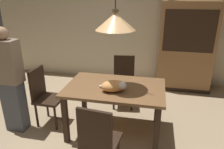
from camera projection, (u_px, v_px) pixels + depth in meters
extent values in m
cube|color=beige|center=(128.00, 18.00, 4.79)|extent=(6.40, 0.10, 2.90)
cube|color=brown|center=(115.00, 88.00, 3.04)|extent=(1.40, 0.90, 0.04)
cube|color=black|center=(65.00, 120.00, 2.94)|extent=(0.07, 0.07, 0.71)
cube|color=black|center=(157.00, 131.00, 2.70)|extent=(0.07, 0.07, 0.71)
cube|color=black|center=(84.00, 95.00, 3.65)|extent=(0.07, 0.07, 0.71)
cube|color=black|center=(157.00, 102.00, 3.41)|extent=(0.07, 0.07, 0.71)
cube|color=black|center=(101.00, 141.00, 2.42)|extent=(0.44, 0.44, 0.04)
cube|color=black|center=(94.00, 131.00, 2.17)|extent=(0.38, 0.08, 0.48)
cylinder|color=black|center=(94.00, 145.00, 2.69)|extent=(0.04, 0.04, 0.41)
cube|color=black|center=(123.00, 85.00, 3.88)|extent=(0.44, 0.44, 0.04)
cube|color=black|center=(124.00, 68.00, 3.95)|extent=(0.38, 0.08, 0.48)
cylinder|color=black|center=(114.00, 99.00, 3.83)|extent=(0.04, 0.04, 0.41)
cylinder|color=black|center=(132.00, 100.00, 3.80)|extent=(0.04, 0.04, 0.41)
cylinder|color=black|center=(115.00, 91.00, 4.12)|extent=(0.04, 0.04, 0.41)
cylinder|color=black|center=(132.00, 92.00, 4.10)|extent=(0.04, 0.04, 0.41)
cube|color=black|center=(50.00, 99.00, 3.35)|extent=(0.41, 0.41, 0.04)
cube|color=black|center=(37.00, 83.00, 3.30)|extent=(0.05, 0.38, 0.48)
cylinder|color=black|center=(55.00, 118.00, 3.25)|extent=(0.04, 0.04, 0.41)
cylinder|color=black|center=(65.00, 108.00, 3.54)|extent=(0.04, 0.04, 0.41)
cylinder|color=black|center=(37.00, 116.00, 3.32)|extent=(0.04, 0.04, 0.41)
cylinder|color=black|center=(47.00, 106.00, 3.61)|extent=(0.04, 0.04, 0.41)
ellipsoid|color=#E59951|center=(113.00, 86.00, 2.87)|extent=(0.40, 0.33, 0.15)
sphere|color=white|center=(123.00, 86.00, 2.82)|extent=(0.11, 0.11, 0.11)
cylinder|color=white|center=(106.00, 87.00, 2.97)|extent=(0.18, 0.04, 0.04)
cone|color=#E0A86B|center=(115.00, 21.00, 2.70)|extent=(0.52, 0.52, 0.22)
cylinder|color=#513D23|center=(115.00, 11.00, 2.65)|extent=(0.08, 0.08, 0.04)
cube|color=olive|center=(186.00, 47.00, 4.43)|extent=(1.10, 0.44, 1.85)
cube|color=black|center=(189.00, 31.00, 4.09)|extent=(0.97, 0.01, 0.81)
cube|color=black|center=(181.00, 86.00, 4.75)|extent=(1.12, 0.45, 0.08)
cube|color=#4C515B|center=(15.00, 106.00, 3.23)|extent=(0.30, 0.20, 0.79)
cube|color=#84705B|center=(7.00, 62.00, 2.97)|extent=(0.36, 0.22, 0.62)
sphere|color=#A37A5B|center=(1.00, 33.00, 2.83)|extent=(0.18, 0.18, 0.18)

